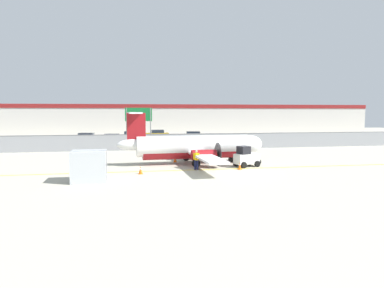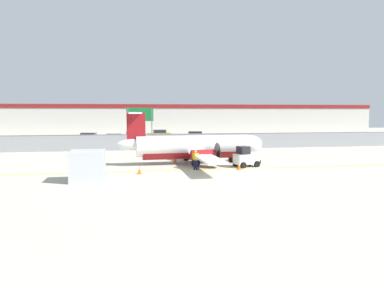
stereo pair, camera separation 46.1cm
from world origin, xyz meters
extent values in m
plane|color=#B2AD99|center=(0.00, 0.00, 0.00)|extent=(140.00, 140.00, 0.00)
cube|color=yellow|center=(0.00, 2.00, 0.00)|extent=(84.00, 0.20, 0.01)
cube|color=gray|center=(0.00, 18.00, 1.00)|extent=(98.00, 0.04, 2.00)
cylinder|color=slate|center=(0.00, 18.00, 2.05)|extent=(98.00, 0.10, 0.10)
cube|color=#38383A|center=(0.00, 29.50, 0.06)|extent=(98.00, 17.00, 0.12)
cube|color=beige|center=(0.00, 48.00, 3.25)|extent=(91.00, 8.00, 6.50)
cube|color=maroon|center=(0.00, 44.00, 6.10)|extent=(91.00, 0.20, 0.80)
cylinder|color=white|center=(-1.13, 5.52, 1.75)|extent=(10.89, 2.46, 1.90)
ellipsoid|color=white|center=(4.54, 5.82, 1.75)|extent=(2.58, 1.93, 1.80)
ellipsoid|color=white|center=(-6.81, 5.23, 1.95)|extent=(3.10, 1.20, 1.05)
cylinder|color=maroon|center=(-1.13, 5.52, 1.23)|extent=(9.77, 1.98, 1.48)
cube|color=white|center=(-1.03, 5.53, 1.18)|extent=(2.43, 16.06, 0.18)
cylinder|color=maroon|center=(-0.97, 8.13, 1.18)|extent=(2.24, 1.01, 0.90)
cone|color=black|center=(0.18, 8.19, 1.18)|extent=(0.47, 0.46, 0.44)
cylinder|color=#262626|center=(0.33, 8.20, 1.18)|extent=(0.15, 2.10, 2.10)
cylinder|color=maroon|center=(-0.70, 2.94, 1.18)|extent=(2.24, 1.01, 0.90)
cone|color=black|center=(0.45, 3.00, 1.18)|extent=(0.47, 0.46, 0.44)
cylinder|color=#262626|center=(0.60, 3.01, 1.18)|extent=(0.15, 2.10, 2.10)
cube|color=maroon|center=(-6.53, 5.24, 3.30)|extent=(1.71, 0.27, 3.10)
cube|color=white|center=(-6.67, 5.23, 4.85)|extent=(1.35, 4.85, 0.14)
cylinder|color=#59595B|center=(2.67, 5.72, 0.79)|extent=(0.15, 0.15, 0.97)
cylinder|color=black|center=(2.67, 5.72, 0.30)|extent=(0.61, 0.25, 0.60)
cylinder|color=#59595B|center=(-1.55, 7.71, 0.83)|extent=(0.15, 0.15, 0.90)
cylinder|color=black|center=(-1.55, 7.71, 0.38)|extent=(0.77, 0.26, 0.76)
cylinder|color=#59595B|center=(-1.32, 3.30, 0.83)|extent=(0.15, 0.15, 0.90)
cylinder|color=black|center=(-1.32, 3.30, 0.38)|extent=(0.77, 0.26, 0.76)
cube|color=silver|center=(3.26, 2.94, 0.73)|extent=(2.43, 1.73, 0.90)
cube|color=black|center=(2.93, 2.83, 1.53)|extent=(1.17, 1.23, 0.70)
cube|color=black|center=(4.36, 3.29, 0.43)|extent=(0.49, 1.10, 0.30)
cylinder|color=black|center=(3.79, 3.74, 0.28)|extent=(0.59, 0.35, 0.56)
cylinder|color=black|center=(4.16, 2.60, 0.28)|extent=(0.59, 0.35, 0.56)
cylinder|color=black|center=(2.36, 3.27, 0.28)|extent=(0.59, 0.35, 0.56)
cylinder|color=black|center=(2.74, 2.13, 0.28)|extent=(0.59, 0.35, 0.56)
cylinder|color=#191E4C|center=(-1.46, 1.96, 0.42)|extent=(0.21, 0.21, 0.85)
cylinder|color=#191E4C|center=(-1.63, 2.05, 0.42)|extent=(0.21, 0.21, 0.85)
cylinder|color=yellow|center=(-1.55, 2.01, 1.15)|extent=(0.46, 0.46, 0.60)
cylinder|color=yellow|center=(-1.35, 1.91, 1.18)|extent=(0.13, 0.13, 0.55)
cylinder|color=yellow|center=(-1.74, 2.11, 1.18)|extent=(0.13, 0.13, 0.55)
sphere|color=tan|center=(-1.55, 2.01, 1.59)|extent=(0.22, 0.22, 0.22)
cube|color=#B7BCC1|center=(-9.96, -1.47, 1.10)|extent=(2.47, 2.08, 2.20)
cube|color=#333338|center=(-9.96, -1.47, 1.10)|extent=(2.44, 0.17, 2.20)
cube|color=orange|center=(2.17, 1.53, 0.02)|extent=(0.36, 0.36, 0.04)
cone|color=orange|center=(2.17, 1.53, 0.34)|extent=(0.28, 0.28, 0.60)
cylinder|color=white|center=(2.17, 1.53, 0.42)|extent=(0.17, 0.17, 0.08)
cube|color=orange|center=(-6.28, 0.84, 0.02)|extent=(0.36, 0.36, 0.04)
cone|color=orange|center=(-6.28, 0.84, 0.34)|extent=(0.28, 0.28, 0.60)
cylinder|color=white|center=(-6.28, 0.84, 0.42)|extent=(0.17, 0.17, 0.08)
cube|color=orange|center=(3.57, 4.42, 0.02)|extent=(0.36, 0.36, 0.04)
cone|color=orange|center=(3.57, 4.42, 0.34)|extent=(0.28, 0.28, 0.60)
cylinder|color=white|center=(3.57, 4.42, 0.42)|extent=(0.17, 0.17, 0.08)
cube|color=orange|center=(-2.79, 6.77, 0.02)|extent=(0.36, 0.36, 0.04)
cone|color=orange|center=(-2.79, 6.77, 0.34)|extent=(0.28, 0.28, 0.60)
cylinder|color=white|center=(-2.79, 6.77, 0.42)|extent=(0.17, 0.17, 0.08)
cube|color=black|center=(-14.15, 28.61, 0.74)|extent=(4.36, 2.14, 0.80)
cube|color=#262D38|center=(-14.00, 28.60, 1.42)|extent=(2.36, 1.79, 0.56)
cylinder|color=black|center=(-15.63, 27.87, 0.42)|extent=(0.62, 0.26, 0.60)
cylinder|color=black|center=(-15.44, 29.66, 0.42)|extent=(0.62, 0.26, 0.60)
cylinder|color=black|center=(-12.85, 27.57, 0.42)|extent=(0.62, 0.26, 0.60)
cylinder|color=black|center=(-12.66, 29.36, 0.42)|extent=(0.62, 0.26, 0.60)
cube|color=slate|center=(-9.80, 25.64, 0.74)|extent=(4.27, 1.87, 0.80)
cube|color=#262D38|center=(-9.95, 25.63, 1.42)|extent=(2.26, 1.65, 0.56)
cylinder|color=black|center=(-8.44, 26.60, 0.42)|extent=(0.61, 0.22, 0.60)
cylinder|color=black|center=(-8.36, 24.80, 0.42)|extent=(0.61, 0.22, 0.60)
cylinder|color=black|center=(-11.23, 26.48, 0.42)|extent=(0.61, 0.22, 0.60)
cylinder|color=black|center=(-11.16, 24.68, 0.42)|extent=(0.61, 0.22, 0.60)
cube|color=silver|center=(-7.34, 31.75, 0.74)|extent=(4.22, 1.75, 0.80)
cube|color=#262D38|center=(-7.19, 31.75, 1.42)|extent=(2.22, 1.59, 0.56)
cylinder|color=black|center=(-8.75, 30.87, 0.42)|extent=(0.60, 0.21, 0.60)
cylinder|color=black|center=(-8.73, 32.67, 0.42)|extent=(0.60, 0.21, 0.60)
cylinder|color=black|center=(-5.95, 30.84, 0.42)|extent=(0.60, 0.21, 0.60)
cylinder|color=black|center=(-5.93, 32.64, 0.42)|extent=(0.60, 0.21, 0.60)
cube|color=#B28C19|center=(-2.61, 35.86, 0.74)|extent=(4.30, 1.97, 0.80)
cube|color=#262D38|center=(-2.46, 35.87, 1.42)|extent=(2.30, 1.70, 0.56)
cylinder|color=black|center=(-3.94, 34.87, 0.42)|extent=(0.61, 0.24, 0.60)
cylinder|color=black|center=(-4.06, 36.67, 0.42)|extent=(0.61, 0.24, 0.60)
cylinder|color=black|center=(-1.15, 35.06, 0.42)|extent=(0.61, 0.24, 0.60)
cylinder|color=black|center=(-1.27, 36.85, 0.42)|extent=(0.61, 0.24, 0.60)
cube|color=navy|center=(3.24, 29.94, 0.74)|extent=(4.31, 1.99, 0.80)
cube|color=#262D38|center=(3.09, 29.95, 1.42)|extent=(2.30, 1.71, 0.56)
cylinder|color=black|center=(4.70, 30.74, 0.42)|extent=(0.61, 0.24, 0.60)
cylinder|color=black|center=(4.57, 28.95, 0.42)|extent=(0.61, 0.24, 0.60)
cylinder|color=black|center=(1.90, 30.94, 0.42)|extent=(0.61, 0.24, 0.60)
cylinder|color=black|center=(1.78, 29.14, 0.42)|extent=(0.61, 0.24, 0.60)
cube|color=gray|center=(5.29, 23.60, 0.74)|extent=(4.29, 1.95, 0.80)
cube|color=#262D38|center=(5.44, 23.61, 1.42)|extent=(2.29, 1.69, 0.56)
cylinder|color=black|center=(3.95, 22.62, 0.42)|extent=(0.61, 0.24, 0.60)
cylinder|color=black|center=(3.84, 24.42, 0.42)|extent=(0.61, 0.24, 0.60)
cylinder|color=black|center=(6.74, 22.79, 0.42)|extent=(0.61, 0.24, 0.60)
cylinder|color=black|center=(6.64, 24.59, 0.42)|extent=(0.61, 0.24, 0.60)
cube|color=black|center=(11.33, 23.24, 0.74)|extent=(4.34, 2.09, 0.80)
cube|color=#262D38|center=(11.48, 23.26, 1.42)|extent=(2.34, 1.76, 0.56)
cylinder|color=black|center=(10.02, 22.21, 0.42)|extent=(0.62, 0.26, 0.60)
cylinder|color=black|center=(9.85, 24.00, 0.42)|extent=(0.62, 0.26, 0.60)
cylinder|color=black|center=(12.81, 22.48, 0.42)|extent=(0.62, 0.26, 0.60)
cylinder|color=black|center=(12.64, 24.27, 0.42)|extent=(0.62, 0.26, 0.60)
cube|color=red|center=(15.59, 23.59, 0.74)|extent=(4.33, 2.06, 0.80)
cube|color=#262D38|center=(15.74, 23.58, 1.42)|extent=(2.33, 1.75, 0.56)
cylinder|color=black|center=(14.12, 22.82, 0.42)|extent=(0.62, 0.25, 0.60)
cylinder|color=black|center=(14.28, 24.61, 0.42)|extent=(0.62, 0.25, 0.60)
cylinder|color=black|center=(16.91, 22.57, 0.42)|extent=(0.62, 0.25, 0.60)
cylinder|color=black|center=(17.07, 24.37, 0.42)|extent=(0.62, 0.25, 0.60)
cylinder|color=slate|center=(-7.66, 20.36, 2.75)|extent=(0.14, 0.14, 5.50)
cylinder|color=slate|center=(-4.46, 20.36, 2.75)|extent=(0.14, 0.14, 5.50)
cube|color=#14662D|center=(-6.06, 20.36, 4.60)|extent=(3.60, 0.10, 1.80)
camera|label=1|loc=(-6.83, -26.41, 4.95)|focal=32.00mm
camera|label=2|loc=(-6.37, -26.48, 4.95)|focal=32.00mm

